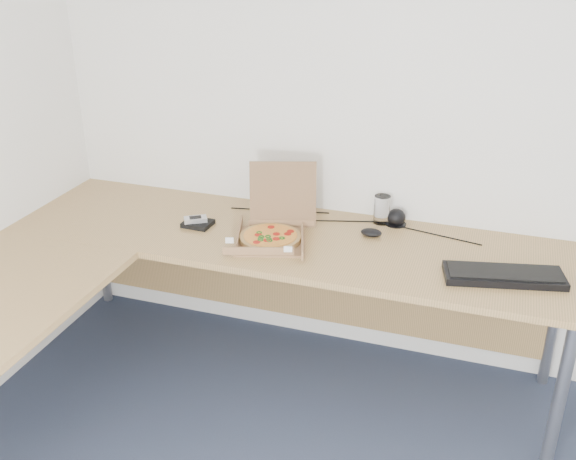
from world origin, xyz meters
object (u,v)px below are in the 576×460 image
(desk, at_px, (178,274))
(pizza_box, at_px, (272,233))
(drinking_glass, at_px, (382,209))
(wallet, at_px, (198,224))
(keyboard, at_px, (504,276))

(desk, relative_size, pizza_box, 7.13)
(desk, distance_m, drinking_glass, 1.00)
(pizza_box, xyz_separation_m, wallet, (-0.38, 0.04, -0.03))
(wallet, bearing_deg, keyboard, -0.33)
(pizza_box, height_order, wallet, pizza_box)
(drinking_glass, bearing_deg, keyboard, -33.87)
(pizza_box, bearing_deg, desk, -144.97)
(wallet, bearing_deg, desk, -73.54)
(keyboard, bearing_deg, wallet, 164.38)
(drinking_glass, height_order, keyboard, drinking_glass)
(desk, xyz_separation_m, wallet, (-0.10, 0.40, 0.04))
(desk, bearing_deg, wallet, 103.67)
(pizza_box, bearing_deg, drinking_glass, 21.20)
(desk, relative_size, keyboard, 5.42)
(drinking_glass, xyz_separation_m, wallet, (-0.80, -0.30, -0.06))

